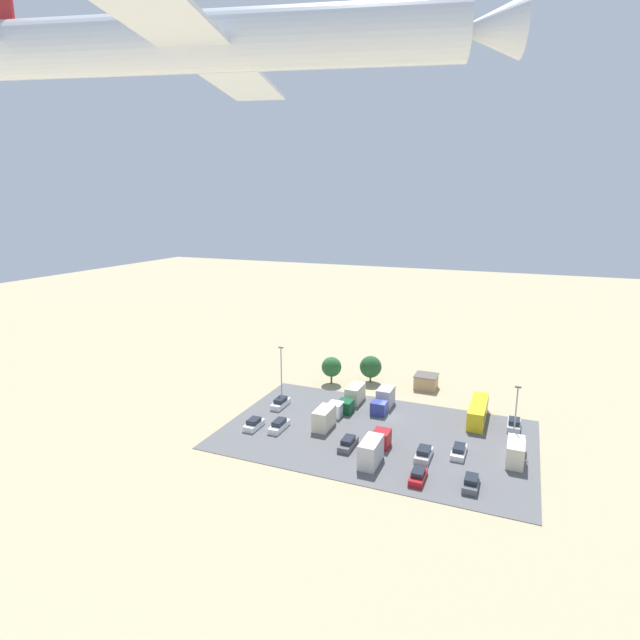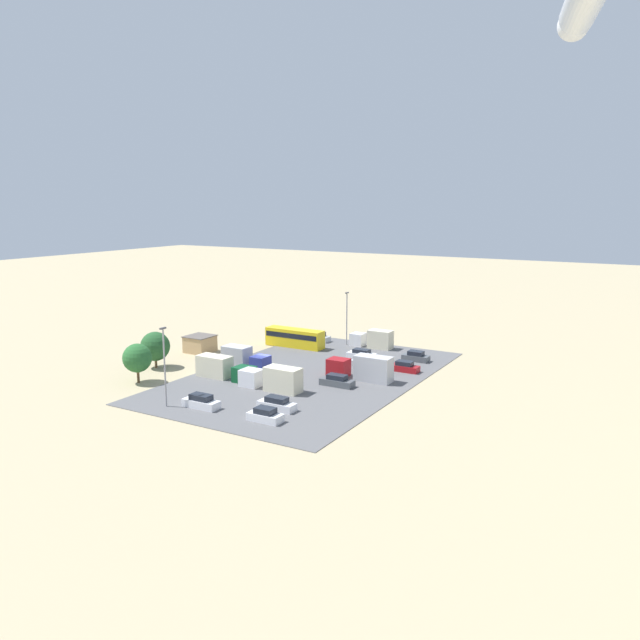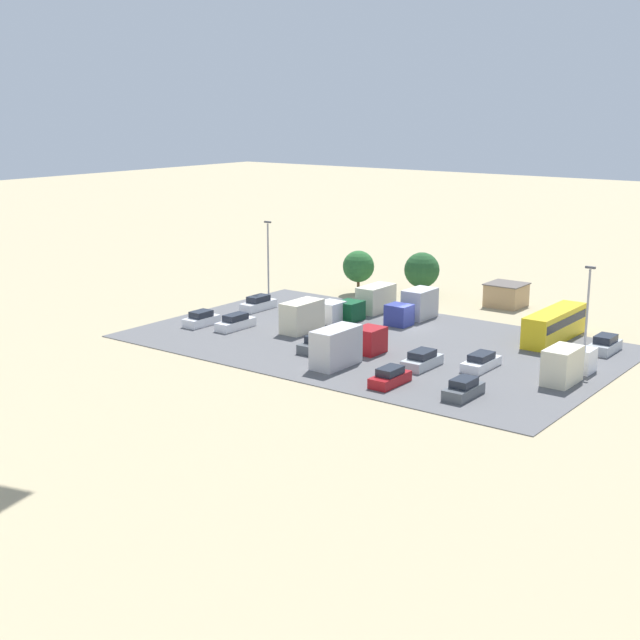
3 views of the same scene
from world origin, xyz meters
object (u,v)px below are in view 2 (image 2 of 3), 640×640
parked_car_4 (201,402)px  parked_truck_1 (363,368)px  parked_car_7 (265,415)px  parked_car_2 (277,404)px  parked_car_8 (337,381)px  bus (295,337)px  parked_car_0 (404,367)px  parked_truck_2 (243,359)px  parked_car_1 (362,354)px  parked_car_5 (416,357)px  parked_truck_4 (374,339)px  parked_car_3 (318,337)px  parked_truck_3 (223,368)px  shed_building (200,344)px  parked_car_6 (366,362)px  parked_truck_0 (274,379)px

parked_car_4 → parked_truck_1: (-20.45, 11.47, 0.93)m
parked_car_7 → parked_car_2: bearing=-164.3°
parked_car_8 → bus: bearing=46.1°
parked_car_0 → parked_car_8: size_ratio=0.91×
parked_truck_2 → parked_car_1: bearing=139.6°
parked_car_1 → parked_car_5: size_ratio=1.12×
parked_car_4 → parked_truck_4: parked_truck_4 is taller
parked_car_2 → parked_car_3: 37.29m
parked_truck_3 → parked_car_7: bearing=53.2°
parked_car_2 → parked_car_7: (3.94, 1.11, -0.00)m
shed_building → parked_truck_3: size_ratio=0.48×
parked_car_8 → parked_truck_2: bearing=86.9°
bus → parked_car_1: (1.30, 13.29, -1.06)m
parked_truck_1 → parked_truck_3: parked_truck_1 is taller
shed_building → parked_car_2: bearing=56.7°
parked_car_6 → parked_truck_2: parked_truck_2 is taller
bus → parked_car_8: bus is taller
parked_car_2 → parked_truck_2: 19.63m
parked_car_3 → parked_truck_1: parked_truck_1 is taller
parked_car_1 → parked_car_8: bearing=14.5°
parked_car_7 → parked_car_5: bearing=172.3°
parked_car_7 → parked_truck_3: parked_truck_3 is taller
parked_car_3 → parked_truck_3: parked_truck_3 is taller
parked_car_4 → parked_car_5: (-33.86, 13.92, -0.03)m
parked_car_6 → parked_truck_0: parked_truck_0 is taller
parked_car_6 → parked_car_8: parked_car_6 is taller
parked_car_2 → parked_car_8: (-12.10, 1.53, -0.01)m
parked_car_5 → parked_car_6: size_ratio=0.93×
shed_building → parked_truck_1: size_ratio=0.46×
shed_building → bus: size_ratio=0.41×
parked_car_7 → parked_car_4: bearing=-90.1°
parked_truck_3 → parked_truck_2: bearing=-173.7°
parked_truck_0 → parked_truck_4: (-28.53, 0.94, -0.05)m
parked_car_2 → parked_truck_4: (-34.84, -3.79, 0.76)m
parked_car_0 → parked_truck_0: bearing=146.7°
parked_truck_1 → parked_car_7: bearing=174.1°
shed_building → parked_car_0: 34.27m
parked_car_4 → parked_truck_2: size_ratio=0.64×
parked_car_3 → parked_truck_3: (26.94, 0.39, 0.69)m
parked_car_5 → parked_car_7: 34.19m
parked_car_6 → parked_truck_4: 12.62m
parked_car_6 → parked_truck_0: (16.67, -5.19, 0.82)m
parked_car_2 → parked_car_4: parked_car_4 is taller
parked_car_6 → parked_car_8: bearing=-174.4°
bus → parked_truck_2: 15.75m
parked_car_2 → parked_car_3: parked_car_3 is taller
parked_car_5 → parked_car_0: bearing=-172.8°
parked_car_0 → parked_car_7: 27.90m
parked_car_3 → parked_car_0: bearing=62.5°
parked_car_0 → parked_truck_1: bearing=154.7°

